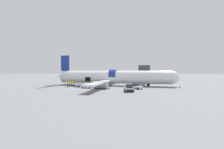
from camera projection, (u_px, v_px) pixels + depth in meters
name	position (u px, v px, depth m)	size (l,w,h in m)	color
ground_plane	(112.00, 87.00, 39.07)	(500.00, 500.00, 0.00)	slate
apron_marking_line	(99.00, 90.00, 33.07)	(23.01, 1.41, 0.01)	silver
jet_bridge_stub	(144.00, 71.00, 46.15)	(3.61, 8.24, 6.43)	#4C4C51
airplane	(112.00, 77.00, 43.20)	(38.92, 35.09, 9.87)	silver
baggage_tug_lead	(129.00, 88.00, 29.78)	(2.48, 3.10, 1.67)	silver
baggage_tug_mid	(137.00, 87.00, 34.52)	(2.95, 2.75, 1.39)	silver
baggage_cart_loading	(79.00, 85.00, 39.51)	(3.62, 2.85, 1.04)	silver
baggage_cart_queued	(88.00, 86.00, 36.64)	(4.01, 2.31, 1.09)	silver
ground_crew_loader_a	(68.00, 84.00, 39.09)	(0.51, 0.63, 1.80)	#1E2338
ground_crew_loader_b	(70.00, 84.00, 39.96)	(0.52, 0.52, 1.63)	black
ground_crew_driver	(72.00, 83.00, 41.81)	(0.55, 0.60, 1.79)	#2D2D33
ground_crew_supervisor	(93.00, 83.00, 40.81)	(0.55, 0.55, 1.72)	#2D2D33
ground_crew_helper	(74.00, 83.00, 43.02)	(0.51, 0.57, 1.68)	#1E2338
ground_crew_marshal	(88.00, 84.00, 40.19)	(0.46, 0.53, 1.55)	#2D2D33
suitcase_on_tarmac_upright	(72.00, 86.00, 40.62)	(0.48, 0.35, 0.63)	#1E2347
safety_cone_nose	(180.00, 86.00, 37.87)	(0.45, 0.45, 0.65)	black
safety_cone_engine_left	(88.00, 92.00, 26.62)	(0.63, 0.63, 0.75)	black
safety_cone_wingtip	(109.00, 88.00, 34.56)	(0.63, 0.63, 0.60)	black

